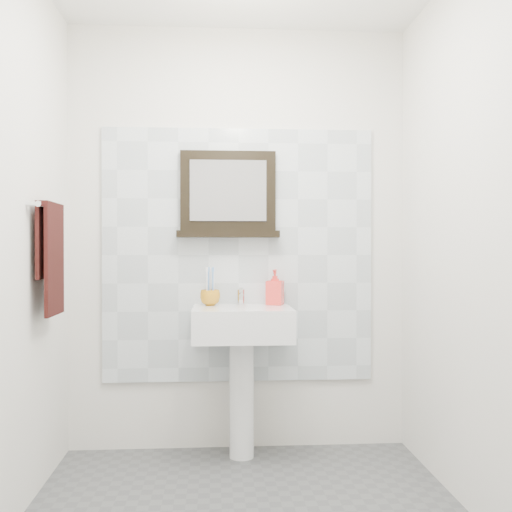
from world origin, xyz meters
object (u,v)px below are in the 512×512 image
(framed_mirror, at_px, (228,197))
(hand_towel, at_px, (51,250))
(pedestal_sink, at_px, (242,340))
(toothbrush_cup, at_px, (210,298))
(soap_dispenser, at_px, (275,287))

(framed_mirror, relative_size, hand_towel, 1.09)
(pedestal_sink, relative_size, toothbrush_cup, 8.37)
(framed_mirror, height_order, hand_towel, framed_mirror)
(toothbrush_cup, bearing_deg, framed_mirror, 37.28)
(hand_towel, bearing_deg, framed_mirror, 31.70)
(soap_dispenser, height_order, framed_mirror, framed_mirror)
(soap_dispenser, bearing_deg, framed_mirror, -174.25)
(toothbrush_cup, xyz_separation_m, framed_mirror, (0.11, 0.08, 0.59))
(pedestal_sink, bearing_deg, framed_mirror, 111.51)
(framed_mirror, bearing_deg, soap_dispenser, -11.91)
(soap_dispenser, xyz_separation_m, hand_towel, (-1.15, -0.49, 0.22))
(framed_mirror, bearing_deg, hand_towel, -148.30)
(pedestal_sink, xyz_separation_m, hand_towel, (-0.95, -0.36, 0.51))
(toothbrush_cup, bearing_deg, pedestal_sink, -30.60)
(pedestal_sink, bearing_deg, toothbrush_cup, 149.40)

